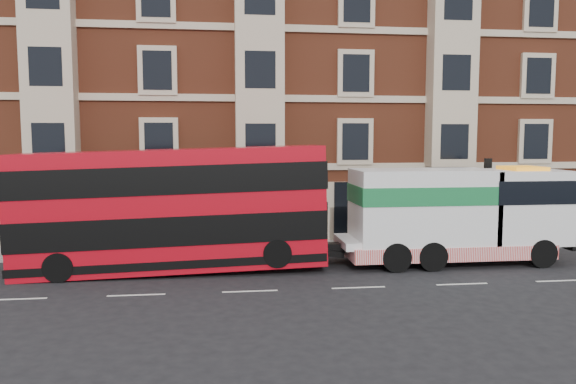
# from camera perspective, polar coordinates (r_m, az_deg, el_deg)

# --- Properties ---
(ground) EXTENTS (120.00, 120.00, 0.00)m
(ground) POSITION_cam_1_polar(r_m,az_deg,el_deg) (20.54, -3.88, -10.04)
(ground) COLOR black
(ground) RESTS_ON ground
(sidewalk) EXTENTS (90.00, 3.00, 0.15)m
(sidewalk) POSITION_cam_1_polar(r_m,az_deg,el_deg) (27.82, -4.75, -5.74)
(sidewalk) COLOR slate
(sidewalk) RESTS_ON ground
(victorian_terrace) EXTENTS (45.00, 12.00, 20.40)m
(victorian_terrace) POSITION_cam_1_polar(r_m,az_deg,el_deg) (35.08, -4.57, 13.01)
(victorian_terrace) COLOR brown
(victorian_terrace) RESTS_ON ground
(lamp_post_west) EXTENTS (0.35, 0.15, 4.35)m
(lamp_post_west) POSITION_cam_1_polar(r_m,az_deg,el_deg) (26.57, -17.72, -0.84)
(lamp_post_west) COLOR black
(lamp_post_west) RESTS_ON sidewalk
(lamp_post_east) EXTENTS (0.35, 0.15, 4.35)m
(lamp_post_east) POSITION_cam_1_polar(r_m,az_deg,el_deg) (29.20, 19.56, -0.34)
(lamp_post_east) COLOR black
(lamp_post_east) RESTS_ON sidewalk
(double_decker_bus) EXTENTS (12.43, 2.85, 5.03)m
(double_decker_bus) POSITION_cam_1_polar(r_m,az_deg,el_deg) (23.46, -11.71, -1.53)
(double_decker_bus) COLOR #B70A18
(double_decker_bus) RESTS_ON ground
(tow_truck) EXTENTS (9.96, 2.94, 4.15)m
(tow_truck) POSITION_cam_1_polar(r_m,az_deg,el_deg) (25.55, 16.41, -2.12)
(tow_truck) COLOR white
(tow_truck) RESTS_ON ground
(pedestrian) EXTENTS (0.66, 0.53, 1.58)m
(pedestrian) POSITION_cam_1_polar(r_m,az_deg,el_deg) (27.26, -20.95, -4.47)
(pedestrian) COLOR #1C1C38
(pedestrian) RESTS_ON sidewalk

